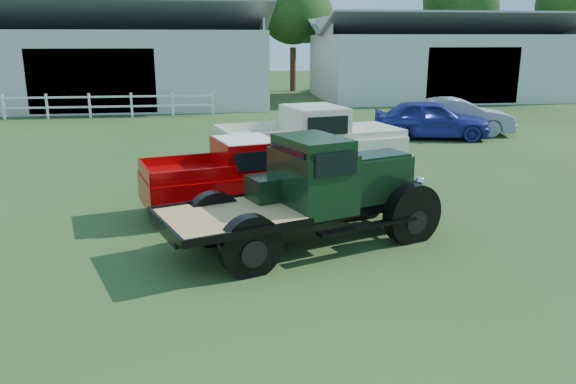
{
  "coord_description": "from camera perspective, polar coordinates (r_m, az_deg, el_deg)",
  "views": [
    {
      "loc": [
        -1.18,
        -8.68,
        3.79
      ],
      "look_at": [
        0.2,
        1.2,
        1.05
      ],
      "focal_mm": 35.0,
      "sensor_mm": 36.0,
      "label": 1
    }
  ],
  "objects": [
    {
      "name": "ground",
      "position": [
        9.54,
        -0.2,
        -8.04
      ],
      "size": [
        120.0,
        120.0,
        0.0
      ],
      "primitive_type": "plane",
      "color": "#273A19"
    },
    {
      "name": "shed_left",
      "position": [
        35.18,
        -17.94,
        13.02
      ],
      "size": [
        18.8,
        10.2,
        5.6
      ],
      "primitive_type": null,
      "color": "#99998F",
      "rests_on": "ground"
    },
    {
      "name": "shed_right",
      "position": [
        38.79,
        15.51,
        13.06
      ],
      "size": [
        16.8,
        9.2,
        5.2
      ],
      "primitive_type": null,
      "color": "#99998F",
      "rests_on": "ground"
    },
    {
      "name": "fence_rail",
      "position": [
        29.65,
        -21.42,
        8.14
      ],
      "size": [
        14.2,
        0.16,
        1.2
      ],
      "primitive_type": null,
      "color": "white",
      "rests_on": "ground"
    },
    {
      "name": "tree_b",
      "position": [
        42.82,
        -12.3,
        17.65
      ],
      "size": [
        6.9,
        6.9,
        11.5
      ],
      "primitive_type": null,
      "color": "black",
      "rests_on": "ground"
    },
    {
      "name": "tree_c",
      "position": [
        42.14,
        0.51,
        16.32
      ],
      "size": [
        5.4,
        5.4,
        9.0
      ],
      "primitive_type": null,
      "color": "black",
      "rests_on": "ground"
    },
    {
      "name": "tree_d",
      "position": [
        46.81,
        16.95,
        16.2
      ],
      "size": [
        6.0,
        6.0,
        10.0
      ],
      "primitive_type": null,
      "color": "black",
      "rests_on": "ground"
    },
    {
      "name": "tree_e",
      "position": [
        48.93,
        26.77,
        14.91
      ],
      "size": [
        5.7,
        5.7,
        9.5
      ],
      "primitive_type": null,
      "color": "black",
      "rests_on": "ground"
    },
    {
      "name": "vintage_flatbed",
      "position": [
        10.44,
        1.98,
        0.0
      ],
      "size": [
        5.58,
        3.74,
        2.06
      ],
      "primitive_type": null,
      "rotation": [
        0.0,
        0.0,
        0.36
      ],
      "color": "black",
      "rests_on": "ground"
    },
    {
      "name": "red_pickup",
      "position": [
        12.63,
        -4.66,
        1.76
      ],
      "size": [
        4.85,
        2.85,
        1.66
      ],
      "primitive_type": null,
      "rotation": [
        0.0,
        0.0,
        0.26
      ],
      "color": "#A40305",
      "rests_on": "ground"
    },
    {
      "name": "white_pickup",
      "position": [
        15.7,
        2.32,
        5.02
      ],
      "size": [
        5.64,
        3.19,
        1.95
      ],
      "primitive_type": null,
      "rotation": [
        0.0,
        0.0,
        0.22
      ],
      "color": "beige",
      "rests_on": "ground"
    },
    {
      "name": "misc_car_blue",
      "position": [
        22.67,
        14.31,
        7.19
      ],
      "size": [
        4.73,
        2.77,
        1.51
      ],
      "primitive_type": "imported",
      "rotation": [
        0.0,
        0.0,
        1.33
      ],
      "color": "navy",
      "rests_on": "ground"
    },
    {
      "name": "misc_car_grey",
      "position": [
        23.99,
        16.79,
        7.36
      ],
      "size": [
        4.63,
        2.56,
        1.45
      ],
      "primitive_type": "imported",
      "rotation": [
        0.0,
        0.0,
        1.32
      ],
      "color": "gray",
      "rests_on": "ground"
    }
  ]
}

